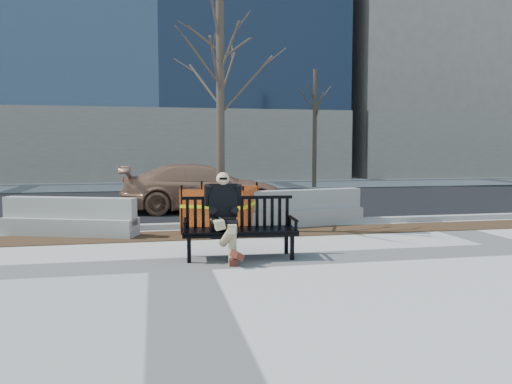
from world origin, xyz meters
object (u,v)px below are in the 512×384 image
(jersey_barrier_right, at_px, (302,226))
(sedan, at_px, (203,211))
(bench, at_px, (240,258))
(jersey_barrier_left, at_px, (70,236))
(seated_man, at_px, (224,258))
(tree_fence, at_px, (221,231))

(jersey_barrier_right, bearing_deg, sedan, 111.09)
(bench, xyz_separation_m, jersey_barrier_left, (-3.11, 2.83, 0.00))
(seated_man, relative_size, jersey_barrier_right, 0.47)
(tree_fence, distance_m, sedan, 3.68)
(bench, bearing_deg, seated_man, 168.87)
(sedan, height_order, jersey_barrier_right, sedan)
(seated_man, bearing_deg, sedan, 91.67)
(seated_man, height_order, tree_fence, tree_fence)
(tree_fence, xyz_separation_m, jersey_barrier_left, (-3.17, 0.10, 0.00))
(tree_fence, height_order, jersey_barrier_left, tree_fence)
(sedan, bearing_deg, bench, 178.29)
(jersey_barrier_left, xyz_separation_m, jersey_barrier_right, (5.13, 0.30, 0.00))
(bench, height_order, sedan, sedan)
(tree_fence, bearing_deg, seated_man, -96.72)
(seated_man, distance_m, jersey_barrier_right, 3.81)
(bench, relative_size, tree_fence, 0.36)
(seated_man, xyz_separation_m, jersey_barrier_left, (-2.85, 2.76, 0.00))
(seated_man, xyz_separation_m, sedan, (0.27, 6.34, 0.00))
(tree_fence, relative_size, jersey_barrier_right, 1.75)
(seated_man, height_order, jersey_barrier_right, seated_man)
(seated_man, height_order, sedan, seated_man)
(seated_man, bearing_deg, jersey_barrier_right, 57.47)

